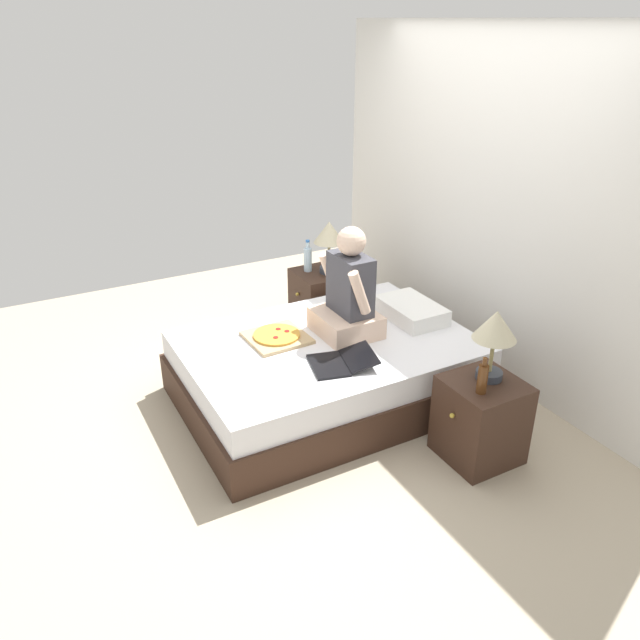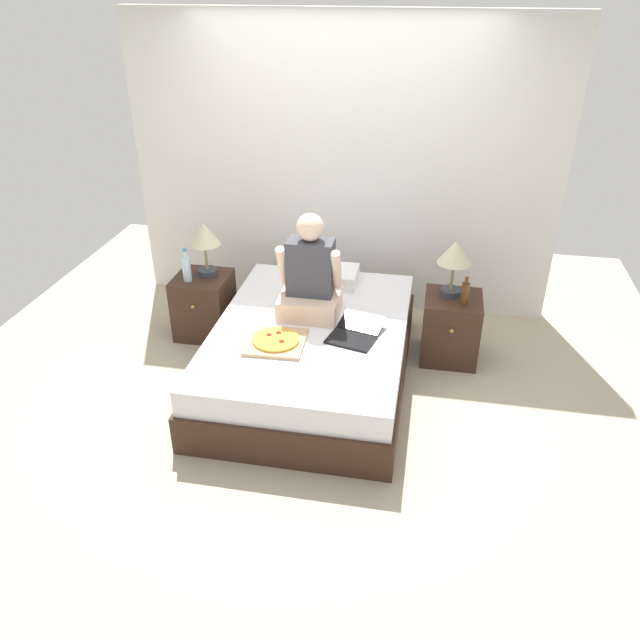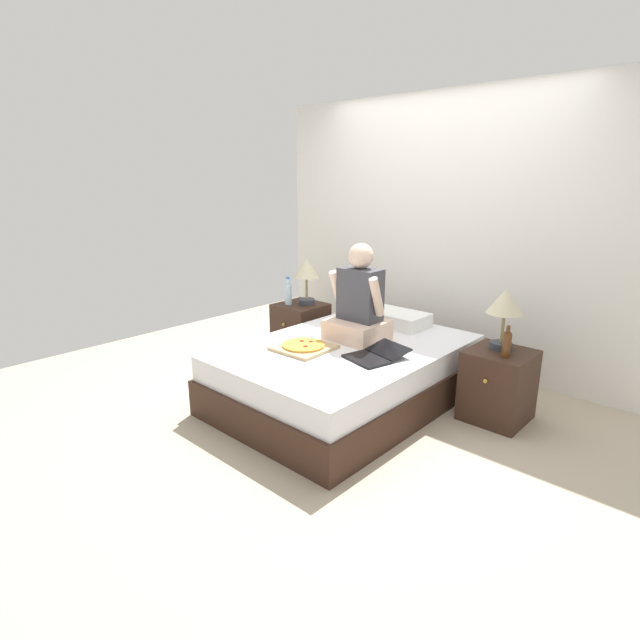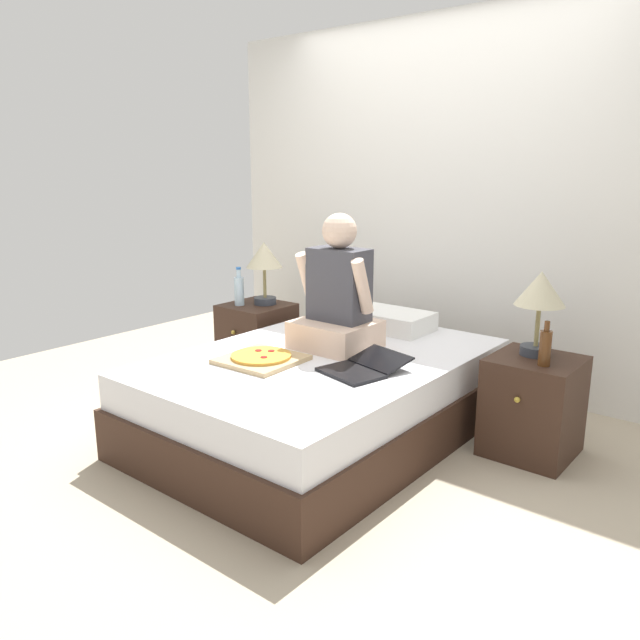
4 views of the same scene
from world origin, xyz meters
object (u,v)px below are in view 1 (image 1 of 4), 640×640
object	(u,v)px
water_bottle	(308,259)
nightstand_right	(481,420)
lamp_on_left_nightstand	(329,236)
lamp_on_right_nightstand	(495,330)
person_seated	(348,295)
pizza_box	(277,337)
beer_bottle	(483,378)
bed	(327,370)
nightstand_left	(321,300)
laptop	(339,362)

from	to	relation	value
water_bottle	nightstand_right	distance (m)	2.17
water_bottle	lamp_on_left_nightstand	bearing A→B (deg)	49.40
lamp_on_right_nightstand	water_bottle	bearing A→B (deg)	-176.19
nightstand_right	person_seated	size ratio (longest dim) A/B	0.68
nightstand_right	lamp_on_left_nightstand	bearing A→B (deg)	178.58
lamp_on_left_nightstand	pizza_box	xyz separation A→B (m)	(0.80, -0.86, -0.37)
nightstand_right	beer_bottle	size ratio (longest dim) A/B	2.32
bed	nightstand_left	size ratio (longest dim) A/B	3.78
nightstand_right	laptop	distance (m)	0.95
lamp_on_left_nightstand	lamp_on_right_nightstand	distance (m)	1.98
beer_bottle	pizza_box	size ratio (longest dim) A/B	0.55
water_bottle	pizza_box	distance (m)	1.18
water_bottle	laptop	bearing A→B (deg)	-20.03
bed	nightstand_right	distance (m)	1.15
beer_bottle	person_seated	bearing A→B (deg)	-168.82
nightstand_right	pizza_box	world-z (taller)	nightstand_right
nightstand_left	beer_bottle	xyz separation A→B (m)	(2.12, -0.10, 0.36)
lamp_on_right_nightstand	laptop	size ratio (longest dim) A/B	0.94
water_bottle	pizza_box	bearing A→B (deg)	-38.17
water_bottle	lamp_on_right_nightstand	world-z (taller)	lamp_on_right_nightstand
nightstand_left	lamp_on_left_nightstand	distance (m)	0.60
bed	pizza_box	size ratio (longest dim) A/B	4.86
lamp_on_left_nightstand	beer_bottle	bearing A→B (deg)	-4.12
nightstand_left	pizza_box	world-z (taller)	nightstand_left
lamp_on_left_nightstand	laptop	xyz separation A→B (m)	(1.32, -0.67, -0.37)
nightstand_left	nightstand_right	world-z (taller)	same
bed	water_bottle	distance (m)	1.26
pizza_box	water_bottle	bearing A→B (deg)	141.83
lamp_on_right_nightstand	person_seated	distance (m)	1.11
bed	nightstand_left	xyz separation A→B (m)	(-1.03, 0.52, 0.03)
nightstand_right	pizza_box	xyz separation A→B (m)	(-1.21, -0.81, 0.22)
water_bottle	person_seated	bearing A→B (deg)	-12.42
beer_bottle	laptop	distance (m)	0.93
person_seated	lamp_on_left_nightstand	bearing A→B (deg)	158.40
laptop	lamp_on_right_nightstand	bearing A→B (deg)	45.28
laptop	nightstand_right	bearing A→B (deg)	41.77
nightstand_right	laptop	xyz separation A→B (m)	(-0.69, -0.62, 0.23)
nightstand_left	person_seated	bearing A→B (deg)	-18.22
person_seated	pizza_box	size ratio (longest dim) A/B	1.88
nightstand_left	nightstand_right	xyz separation A→B (m)	(2.05, 0.00, 0.00)
lamp_on_left_nightstand	nightstand_right	bearing A→B (deg)	-1.42
bed	lamp_on_right_nightstand	distance (m)	1.31
lamp_on_left_nightstand	pizza_box	size ratio (longest dim) A/B	1.08
bed	lamp_on_right_nightstand	bearing A→B (deg)	29.56
nightstand_left	lamp_on_left_nightstand	world-z (taller)	lamp_on_left_nightstand
bed	pizza_box	bearing A→B (deg)	-121.91
lamp_on_left_nightstand	nightstand_right	size ratio (longest dim) A/B	0.84
lamp_on_right_nightstand	laptop	xyz separation A→B (m)	(-0.66, -0.67, -0.37)
bed	pizza_box	world-z (taller)	pizza_box
beer_bottle	person_seated	distance (m)	1.17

